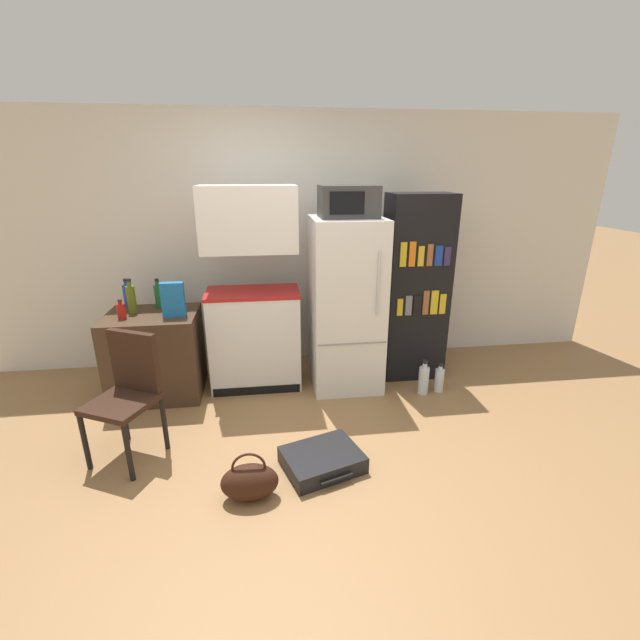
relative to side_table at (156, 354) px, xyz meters
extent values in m
plane|color=olive|center=(1.25, -1.29, -0.39)|extent=(24.00, 24.00, 0.00)
cube|color=silver|center=(1.45, 0.71, 0.87)|extent=(6.40, 0.10, 2.50)
cube|color=#422D1E|center=(0.00, 0.00, 0.00)|extent=(0.78, 0.61, 0.77)
cube|color=white|center=(0.89, 0.08, 0.06)|extent=(0.82, 0.46, 0.90)
cube|color=#B21E1E|center=(0.89, 0.08, 0.53)|extent=(0.84, 0.47, 0.03)
cube|color=white|center=(0.89, 0.08, 1.18)|extent=(0.82, 0.39, 0.56)
cube|color=black|center=(0.89, -0.16, -0.35)|extent=(0.79, 0.01, 0.08)
cube|color=silver|center=(1.73, -0.01, 0.40)|extent=(0.63, 0.64, 1.57)
cube|color=gray|center=(1.73, -0.33, 0.15)|extent=(0.60, 0.01, 0.01)
cylinder|color=silver|center=(1.94, -0.34, 0.68)|extent=(0.02, 0.02, 0.55)
cube|color=#333333|center=(1.73, -0.01, 1.32)|extent=(0.49, 0.36, 0.26)
cube|color=black|center=(1.69, -0.19, 1.32)|extent=(0.28, 0.01, 0.18)
cube|color=black|center=(2.43, 0.11, 0.50)|extent=(0.58, 0.38, 1.77)
cube|color=gold|center=(2.22, -0.08, 0.38)|extent=(0.05, 0.01, 0.16)
cube|color=slate|center=(2.30, -0.08, 0.39)|extent=(0.06, 0.01, 0.19)
cube|color=black|center=(2.39, -0.08, 0.39)|extent=(0.07, 0.01, 0.19)
cube|color=brown|center=(2.47, -0.08, 0.42)|extent=(0.06, 0.01, 0.23)
cube|color=gold|center=(2.55, -0.08, 0.41)|extent=(0.07, 0.01, 0.23)
cube|color=gold|center=(2.63, -0.08, 0.40)|extent=(0.06, 0.01, 0.19)
cube|color=gold|center=(2.22, -0.08, 0.87)|extent=(0.06, 0.01, 0.22)
cube|color=orange|center=(2.30, -0.08, 0.87)|extent=(0.06, 0.01, 0.22)
cube|color=gold|center=(2.39, -0.08, 0.85)|extent=(0.05, 0.01, 0.18)
cube|color=brown|center=(2.47, -0.08, 0.86)|extent=(0.05, 0.01, 0.20)
cube|color=#193899|center=(2.55, -0.08, 0.85)|extent=(0.07, 0.01, 0.18)
cube|color=#332856|center=(2.63, -0.08, 0.84)|extent=(0.06, 0.01, 0.16)
cylinder|color=#1E47A3|center=(-0.25, 0.25, 0.49)|extent=(0.07, 0.07, 0.20)
cylinder|color=#1E47A3|center=(-0.25, 0.25, 0.61)|extent=(0.03, 0.03, 0.04)
cylinder|color=black|center=(-0.25, 0.25, 0.64)|extent=(0.04, 0.04, 0.02)
cylinder|color=#566619|center=(-0.16, 0.06, 0.51)|extent=(0.07, 0.07, 0.24)
cylinder|color=#566619|center=(-0.16, 0.06, 0.65)|extent=(0.03, 0.03, 0.04)
cylinder|color=black|center=(-0.16, 0.06, 0.68)|extent=(0.04, 0.04, 0.02)
cylinder|color=#AD1914|center=(-0.21, -0.09, 0.45)|extent=(0.07, 0.07, 0.13)
cylinder|color=#AD1914|center=(-0.21, -0.09, 0.53)|extent=(0.03, 0.03, 0.02)
cylinder|color=black|center=(-0.21, -0.09, 0.54)|extent=(0.04, 0.04, 0.01)
cylinder|color=#1E6028|center=(0.04, 0.19, 0.49)|extent=(0.07, 0.07, 0.21)
cylinder|color=#1E6028|center=(0.04, 0.19, 0.61)|extent=(0.03, 0.03, 0.04)
cylinder|color=black|center=(0.04, 0.19, 0.64)|extent=(0.04, 0.04, 0.02)
cube|color=#1E66A8|center=(0.23, -0.10, 0.54)|extent=(0.19, 0.07, 0.30)
cylinder|color=black|center=(-0.26, -1.05, -0.17)|extent=(0.04, 0.04, 0.43)
cylinder|color=black|center=(0.07, -1.21, -0.17)|extent=(0.04, 0.04, 0.43)
cylinder|color=black|center=(-0.10, -0.72, -0.17)|extent=(0.04, 0.04, 0.43)
cylinder|color=black|center=(0.23, -0.88, -0.17)|extent=(0.04, 0.04, 0.43)
cube|color=#331E14|center=(-0.01, -0.97, 0.06)|extent=(0.54, 0.54, 0.04)
cube|color=#331E14|center=(0.07, -0.80, 0.30)|extent=(0.36, 0.21, 0.44)
cube|color=black|center=(1.34, -1.25, -0.33)|extent=(0.61, 0.54, 0.12)
cylinder|color=black|center=(1.41, -1.45, -0.33)|extent=(0.23, 0.09, 0.02)
ellipsoid|color=#33190F|center=(0.86, -1.48, -0.27)|extent=(0.36, 0.20, 0.24)
torus|color=#33190F|center=(0.86, -1.48, -0.16)|extent=(0.21, 0.02, 0.21)
cylinder|color=silver|center=(2.57, -0.31, -0.28)|extent=(0.08, 0.08, 0.22)
cylinder|color=silver|center=(2.57, -0.31, -0.15)|extent=(0.04, 0.04, 0.04)
cylinder|color=black|center=(2.57, -0.31, -0.12)|extent=(0.04, 0.04, 0.02)
cylinder|color=silver|center=(2.41, -0.33, -0.26)|extent=(0.09, 0.09, 0.26)
cylinder|color=silver|center=(2.41, -0.33, -0.11)|extent=(0.04, 0.04, 0.05)
cylinder|color=black|center=(2.41, -0.33, -0.07)|extent=(0.05, 0.05, 0.03)
camera|label=1|loc=(1.01, -3.69, 1.57)|focal=24.00mm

